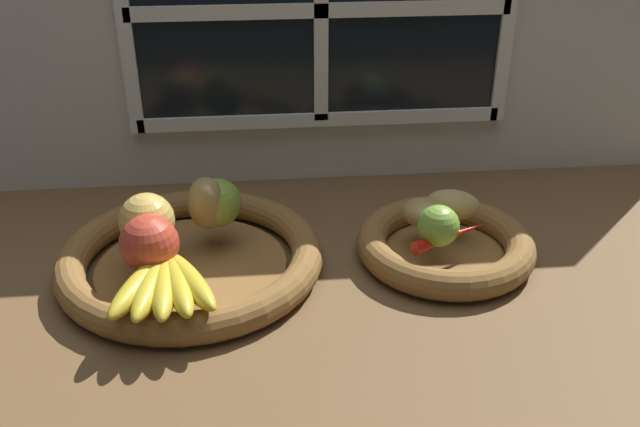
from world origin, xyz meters
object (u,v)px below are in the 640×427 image
Objects in this scene: apple_red_front at (149,244)px; fruit_bowl_left at (191,258)px; pear_brown at (207,203)px; apple_golden_left at (147,220)px; potato_back at (453,205)px; fruit_bowl_right at (445,245)px; chili_pepper at (452,235)px; banana_bunch_front at (165,283)px; lime_near at (438,226)px; potato_oblong at (422,212)px; apple_green_back at (217,203)px.

fruit_bowl_left is at bearing 53.67° from apple_red_front.
fruit_bowl_left is at bearing -120.09° from pear_brown.
apple_golden_left is 45.39cm from potato_back.
apple_golden_left is (-43.42, 0.39, 6.36)cm from fruit_bowl_right.
fruit_bowl_left is 37.77cm from fruit_bowl_right.
potato_back is (44.13, 10.15, -1.65)cm from apple_red_front.
chili_pepper is at bearing -4.39° from apple_golden_left.
banana_bunch_front is (-4.81, -16.62, -2.51)cm from pear_brown.
fruit_bowl_left is 1.44× the size of fruit_bowl_right.
banana_bunch_front is at bearing -68.31° from apple_red_front.
apple_golden_left is at bearing 105.42° from banana_bunch_front.
lime_near reaches higher than fruit_bowl_left.
potato_oblong is (-5.05, -1.44, -0.30)cm from potato_back.
apple_golden_left is 1.09× the size of apple_green_back.
potato_oblong reaches higher than banana_bunch_front.
apple_golden_left is at bearing 99.43° from apple_red_front.
apple_green_back is at bearing 28.12° from apple_golden_left.
lime_near is 0.44× the size of chili_pepper.
potato_oblong is at bearing -164.05° from potato_back.
fruit_bowl_right is 3.34× the size of apple_red_front.
apple_red_front is at bearing -167.43° from potato_oblong.
fruit_bowl_left is 36.03cm from lime_near.
banana_bunch_front reaches higher than fruit_bowl_left.
apple_golden_left is 9.23cm from pear_brown.
apple_green_back reaches higher than chili_pepper.
apple_red_front is 14.56cm from apple_green_back.
apple_red_front is 1.32× the size of lime_near.
fruit_bowl_right is 1.93× the size of chili_pepper.
apple_red_front is 0.97× the size of pear_brown.
apple_red_front is (-4.55, -6.19, 6.41)cm from fruit_bowl_left.
banana_bunch_front is at bearing -158.94° from potato_back.
fruit_bowl_right is at bearing 0.00° from fruit_bowl_left.
apple_green_back is at bearing 36.63° from pear_brown.
apple_golden_left is at bearing 174.60° from lime_near.
fruit_bowl_right is 6.04cm from potato_oblong.
apple_golden_left reaches higher than banana_bunch_front.
banana_bunch_front reaches higher than fruit_bowl_right.
apple_green_back is 18.86cm from banana_bunch_front.
apple_green_back is at bearing 170.63° from fruit_bowl_right.
chili_pepper is at bearing 4.41° from apple_red_front.
apple_red_front reaches higher than apple_green_back.
apple_red_front reaches higher than chili_pepper.
lime_near is 3.09cm from chili_pepper.
potato_oblong is at bearing 3.03° from apple_golden_left.
pear_brown is 0.59× the size of chili_pepper.
apple_golden_left is at bearing -153.51° from pear_brown.
apple_red_front reaches higher than lime_near.
banana_bunch_front is at bearing -106.12° from pear_brown.
apple_red_front reaches higher than fruit_bowl_right.
chili_pepper is (-0.06, -2.93, 3.39)cm from fruit_bowl_right.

